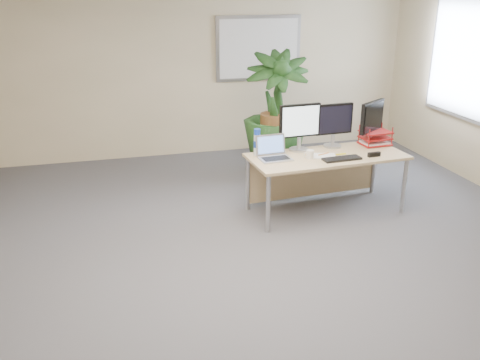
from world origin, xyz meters
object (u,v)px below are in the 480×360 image
object	(u,v)px
monitor_right	(334,122)
laptop	(273,153)
monitor_left	(300,124)
floor_plant	(275,121)
desk	(323,164)

from	to	relation	value
monitor_right	laptop	bearing A→B (deg)	-164.00
laptop	monitor_right	bearing A→B (deg)	16.00
monitor_left	monitor_right	xyz separation A→B (m)	(0.43, 0.04, -0.02)
monitor_right	laptop	world-z (taller)	monitor_right
monitor_left	laptop	size ratio (longest dim) A/B	1.51
monitor_left	laptop	bearing A→B (deg)	-152.56
floor_plant	laptop	bearing A→B (deg)	-109.33
floor_plant	desk	bearing A→B (deg)	-82.97
monitor_left	laptop	xyz separation A→B (m)	(-0.37, -0.19, -0.25)
desk	monitor_right	xyz separation A→B (m)	(0.20, 0.19, 0.43)
desk	laptop	distance (m)	0.64
floor_plant	monitor_right	size ratio (longest dim) A/B	2.96
monitor_left	laptop	distance (m)	0.48
floor_plant	monitor_left	bearing A→B (deg)	-94.37
desk	monitor_right	size ratio (longest dim) A/B	3.53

